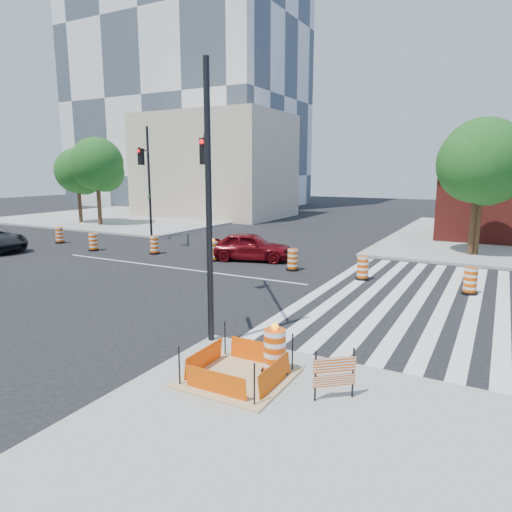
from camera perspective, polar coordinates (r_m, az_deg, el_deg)
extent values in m
plane|color=black|center=(22.41, -10.36, -1.45)|extent=(120.00, 120.00, 0.00)
cube|color=gray|center=(47.53, -13.80, 4.90)|extent=(22.00, 22.00, 0.15)
cube|color=silver|center=(18.65, 8.76, -3.86)|extent=(0.45, 13.50, 0.01)
cube|color=silver|center=(18.38, 11.40, -4.16)|extent=(0.45, 13.50, 0.01)
cube|color=silver|center=(18.15, 14.12, -4.47)|extent=(0.45, 13.50, 0.01)
cube|color=silver|center=(17.96, 16.91, -4.77)|extent=(0.45, 13.50, 0.01)
cube|color=silver|center=(17.82, 19.75, -5.07)|extent=(0.45, 13.50, 0.01)
cube|color=silver|center=(17.72, 22.64, -5.35)|extent=(0.45, 13.50, 0.01)
cube|color=silver|center=(17.67, 25.55, -5.63)|extent=(0.45, 13.50, 0.01)
cube|color=silver|center=(17.66, 28.47, -5.89)|extent=(0.45, 13.50, 0.01)
cube|color=silver|center=(22.41, -10.36, -1.44)|extent=(14.00, 0.12, 0.01)
cube|color=tan|center=(10.38, -2.26, -14.92)|extent=(2.20, 2.20, 0.05)
cube|color=#E94F04|center=(9.58, -5.11, -15.58)|extent=(1.44, 0.02, 0.55)
cube|color=#E94F04|center=(10.99, 0.18, -11.97)|extent=(1.44, 0.02, 0.55)
cube|color=#E94F04|center=(10.72, -6.51, -12.64)|extent=(0.02, 1.44, 0.55)
cube|color=#E94F04|center=(9.88, 2.38, -14.69)|extent=(0.02, 1.44, 0.55)
cylinder|color=black|center=(9.99, -9.56, -13.44)|extent=(0.04, 0.04, 0.90)
cylinder|color=black|center=(9.09, -0.20, -15.85)|extent=(0.04, 0.04, 0.90)
cylinder|color=black|center=(11.34, -3.89, -10.29)|extent=(0.04, 0.04, 0.90)
cylinder|color=black|center=(10.56, 4.58, -11.95)|extent=(0.04, 0.04, 0.90)
cube|color=silver|center=(65.96, -8.72, 26.33)|extent=(28.00, 18.00, 45.00)
cube|color=tan|center=(46.78, -5.15, 11.12)|extent=(14.00, 10.00, 10.00)
imported|color=#5B070D|center=(23.73, -0.79, 1.22)|extent=(4.64, 2.89, 1.47)
cylinder|color=black|center=(11.77, -5.92, 6.26)|extent=(0.16, 0.16, 7.22)
cylinder|color=black|center=(14.48, -6.34, 14.94)|extent=(3.24, 4.46, 0.11)
cube|color=black|center=(16.34, -6.42, 12.87)|extent=(0.29, 0.25, 0.90)
sphere|color=#FF0C0C|center=(16.21, -6.82, 14.00)|extent=(0.16, 0.16, 0.16)
cube|color=#0C591E|center=(12.76, -5.94, 2.53)|extent=(0.66, 0.90, 0.23)
cylinder|color=black|center=(32.10, -13.20, 8.97)|extent=(0.17, 0.17, 7.35)
cylinder|color=black|center=(29.37, -13.84, 12.75)|extent=(3.37, 4.49, 0.11)
cube|color=black|center=(27.43, -14.18, 11.93)|extent=(0.29, 0.26, 0.92)
sphere|color=#FF0C0C|center=(27.31, -14.47, 12.60)|extent=(0.17, 0.17, 0.17)
cube|color=#0C591E|center=(31.22, -13.27, 7.23)|extent=(0.69, 0.91, 0.23)
cylinder|color=black|center=(10.53, 2.34, -14.36)|extent=(0.62, 0.62, 0.10)
cylinder|color=#DF4C04|center=(10.32, 2.36, -11.77)|extent=(0.49, 0.49, 0.98)
sphere|color=#FF990C|center=(10.12, 2.38, -8.80)|extent=(0.16, 0.16, 0.16)
cube|color=#DF4C04|center=(9.38, 9.82, -13.24)|extent=(0.71, 0.60, 0.29)
cube|color=#DF4C04|center=(9.52, 9.75, -15.07)|extent=(0.71, 0.60, 0.23)
cylinder|color=black|center=(9.35, 7.44, -14.68)|extent=(0.04, 0.04, 1.04)
cylinder|color=black|center=(9.61, 12.05, -14.09)|extent=(0.04, 0.04, 1.04)
cylinder|color=#382314|center=(42.47, -21.19, 6.47)|extent=(0.32, 0.32, 4.06)
sphere|color=#124113|center=(42.38, -21.42, 9.89)|extent=(3.80, 3.80, 3.80)
sphere|color=#124113|center=(42.21, -20.61, 9.08)|extent=(2.79, 2.79, 2.79)
sphere|color=#124113|center=(42.56, -21.94, 9.34)|extent=(2.54, 2.54, 2.54)
cylinder|color=#382314|center=(40.14, -19.05, 6.76)|extent=(0.34, 0.34, 4.56)
sphere|color=#124113|center=(40.07, -19.30, 10.83)|extent=(4.28, 4.28, 4.28)
sphere|color=#124113|center=(39.90, -18.38, 9.86)|extent=(3.14, 3.14, 3.14)
sphere|color=#124113|center=(40.24, -19.90, 10.18)|extent=(2.85, 2.85, 2.85)
cylinder|color=#382314|center=(27.13, 26.02, 4.67)|extent=(0.33, 0.33, 4.61)
sphere|color=#124113|center=(27.03, 26.52, 10.75)|extent=(4.32, 4.32, 4.32)
sphere|color=#124113|center=(27.33, 27.53, 9.14)|extent=(3.17, 3.17, 3.17)
sphere|color=#124113|center=(26.84, 25.53, 9.91)|extent=(2.88, 2.88, 2.88)
cylinder|color=#382314|center=(27.00, 25.51, 4.50)|extent=(0.29, 0.29, 4.44)
sphere|color=#124113|center=(26.89, 25.99, 10.38)|extent=(4.16, 4.16, 4.16)
sphere|color=#124113|center=(27.14, 26.85, 8.83)|extent=(3.05, 3.05, 3.05)
sphere|color=#124113|center=(26.73, 25.13, 9.55)|extent=(2.77, 2.77, 2.77)
cylinder|color=black|center=(32.06, -23.29, 1.59)|extent=(0.60, 0.60, 0.10)
cylinder|color=#DF4C04|center=(31.99, -23.35, 2.48)|extent=(0.48, 0.48, 0.95)
cylinder|color=black|center=(28.32, -19.61, 0.74)|extent=(0.60, 0.60, 0.10)
cylinder|color=#DF4C04|center=(28.24, -19.68, 1.74)|extent=(0.48, 0.48, 0.95)
cylinder|color=black|center=(26.25, -12.54, 0.36)|extent=(0.60, 0.60, 0.10)
cylinder|color=#DF4C04|center=(26.17, -12.58, 1.44)|extent=(0.48, 0.48, 0.95)
cylinder|color=black|center=(23.77, -5.36, -0.50)|extent=(0.60, 0.60, 0.10)
cylinder|color=#DF4C04|center=(23.67, -5.38, 0.69)|extent=(0.48, 0.48, 0.95)
sphere|color=#FF990C|center=(23.58, -5.40, 2.00)|extent=(0.16, 0.16, 0.16)
cylinder|color=black|center=(21.53, 4.59, -1.66)|extent=(0.60, 0.60, 0.10)
cylinder|color=#DF4C04|center=(21.43, 4.61, -0.36)|extent=(0.48, 0.48, 0.95)
cylinder|color=black|center=(20.18, 13.14, -2.76)|extent=(0.60, 0.60, 0.10)
cylinder|color=#DF4C04|center=(20.07, 13.20, -1.38)|extent=(0.48, 0.48, 0.95)
cylinder|color=black|center=(19.22, 25.11, -4.19)|extent=(0.60, 0.60, 0.10)
cylinder|color=#DF4C04|center=(19.10, 25.23, -2.74)|extent=(0.48, 0.48, 0.95)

